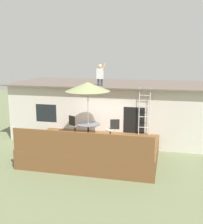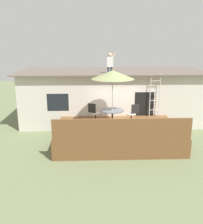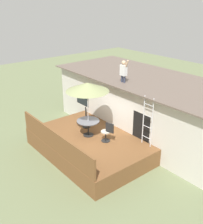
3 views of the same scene
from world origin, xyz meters
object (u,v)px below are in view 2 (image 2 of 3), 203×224
object	(u,v)px
patio_umbrella	(113,75)
patio_table	(112,113)
step_ladder	(155,96)
patio_chair_left	(94,113)
patio_chair_right	(133,114)
person_figure	(110,62)

from	to	relation	value
patio_umbrella	patio_table	bearing A→B (deg)	179.85
patio_table	step_ladder	world-z (taller)	step_ladder
patio_chair_left	step_ladder	bearing A→B (deg)	47.65
patio_chair_left	patio_chair_right	xyz separation A→B (m)	(1.81, -0.19, 0.00)
step_ladder	person_figure	size ratio (longest dim) A/B	1.98
step_ladder	patio_chair_right	xyz separation A→B (m)	(-1.28, -1.13, -0.64)
patio_chair_left	person_figure	bearing A→B (deg)	92.94
patio_umbrella	step_ladder	distance (m)	2.96
patio_table	patio_chair_right	bearing A→B (deg)	16.59
step_ladder	person_figure	bearing A→B (deg)	163.29
patio_table	patio_chair_right	world-z (taller)	patio_chair_right
patio_umbrella	step_ladder	size ratio (longest dim) A/B	1.15
patio_table	patio_chair_left	world-z (taller)	patio_chair_left
patio_table	patio_chair_right	distance (m)	1.04
step_ladder	person_figure	xyz separation A→B (m)	(-2.24, 0.67, 1.66)
patio_table	person_figure	distance (m)	3.03
person_figure	step_ladder	bearing A→B (deg)	-16.71
patio_table	person_figure	bearing A→B (deg)	89.20
patio_chair_right	patio_table	bearing A→B (deg)	0.00
patio_chair_right	patio_chair_left	bearing A→B (deg)	-22.73
patio_table	step_ladder	bearing A→B (deg)	32.16
patio_chair_left	patio_umbrella	bearing A→B (deg)	0.00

